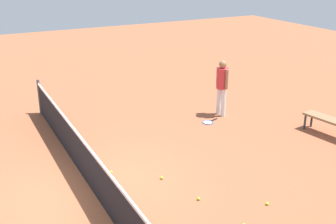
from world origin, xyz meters
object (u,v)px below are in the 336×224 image
at_px(tennis_ball_near_player, 199,199).
at_px(tennis_ball_stray_left, 111,172).
at_px(tennis_racket_near_player, 208,122).
at_px(courtside_bench, 330,121).
at_px(player_near_side, 222,83).
at_px(tennis_ball_midcourt, 267,204).
at_px(tennis_ball_stray_right, 162,178).

xyz_separation_m(tennis_ball_near_player, tennis_ball_stray_left, (1.83, 1.17, 0.00)).
bearing_deg(tennis_racket_near_player, courtside_bench, -133.80).
bearing_deg(tennis_ball_stray_left, player_near_side, -65.74).
relative_size(tennis_ball_midcourt, tennis_ball_stray_right, 1.00).
distance_m(player_near_side, tennis_ball_midcourt, 5.01).
xyz_separation_m(tennis_racket_near_player, tennis_ball_near_player, (-3.38, 2.40, 0.02)).
height_order(tennis_ball_stray_right, courtside_bench, courtside_bench).
xyz_separation_m(player_near_side, tennis_racket_near_player, (-0.36, 0.67, -1.00)).
relative_size(player_near_side, tennis_ball_stray_left, 25.76).
bearing_deg(courtside_bench, tennis_ball_stray_left, 83.03).
bearing_deg(tennis_ball_stray_left, tennis_ball_stray_right, -130.05).
bearing_deg(tennis_ball_stray_right, tennis_ball_near_player, -165.46).
bearing_deg(player_near_side, tennis_ball_stray_right, 128.47).
distance_m(tennis_ball_midcourt, tennis_ball_stray_right, 2.30).
bearing_deg(tennis_ball_stray_left, tennis_ball_near_player, -147.38).
height_order(tennis_ball_midcourt, courtside_bench, courtside_bench).
height_order(tennis_ball_near_player, tennis_ball_stray_right, same).
relative_size(tennis_ball_stray_left, tennis_ball_stray_right, 1.00).
height_order(tennis_racket_near_player, courtside_bench, courtside_bench).
distance_m(tennis_ball_midcourt, courtside_bench, 4.14).
relative_size(player_near_side, courtside_bench, 1.10).
relative_size(tennis_racket_near_player, courtside_bench, 0.39).
distance_m(tennis_ball_near_player, tennis_ball_stray_left, 2.17).
bearing_deg(tennis_ball_stray_right, tennis_ball_midcourt, -143.29).
bearing_deg(tennis_ball_midcourt, tennis_racket_near_player, -17.42).
relative_size(player_near_side, tennis_ball_near_player, 25.76).
xyz_separation_m(tennis_ball_stray_right, courtside_bench, (0.02, -5.05, 0.38)).
bearing_deg(tennis_ball_stray_right, player_near_side, -51.53).
height_order(player_near_side, tennis_ball_stray_right, player_near_side).
distance_m(tennis_ball_near_player, tennis_ball_stray_right, 1.12).
height_order(tennis_racket_near_player, tennis_ball_stray_right, tennis_ball_stray_right).
bearing_deg(tennis_ball_midcourt, tennis_ball_stray_right, 36.71).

